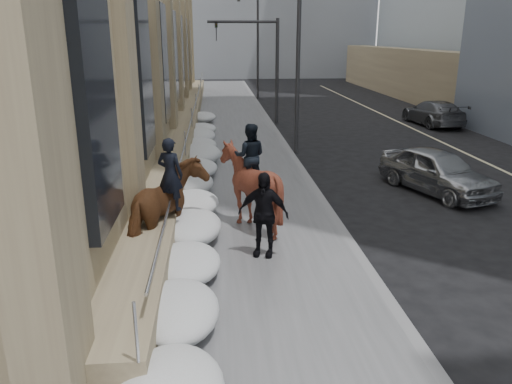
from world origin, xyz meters
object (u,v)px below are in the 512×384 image
car_silver (437,171)px  car_grey (433,113)px  mounted_horse_left (168,206)px  pedestrian (263,214)px  mounted_horse_right (250,184)px

car_silver → car_grey: car_silver is taller
mounted_horse_left → car_grey: mounted_horse_left is taller
mounted_horse_left → car_grey: bearing=-105.2°
pedestrian → car_grey: size_ratio=0.40×
pedestrian → mounted_horse_right: bearing=112.7°
mounted_horse_right → car_grey: size_ratio=0.55×
mounted_horse_left → car_silver: (8.50, 4.33, -0.49)m
mounted_horse_left → mounted_horse_right: size_ratio=0.99×
mounted_horse_left → pedestrian: size_ratio=1.36×
car_grey → car_silver: bearing=63.4°
car_silver → car_grey: size_ratio=0.88×
mounted_horse_left → car_silver: mounted_horse_left is taller
mounted_horse_right → car_grey: mounted_horse_right is taller
car_silver → mounted_horse_left: bearing=-173.0°
mounted_horse_right → pedestrian: bearing=103.2°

